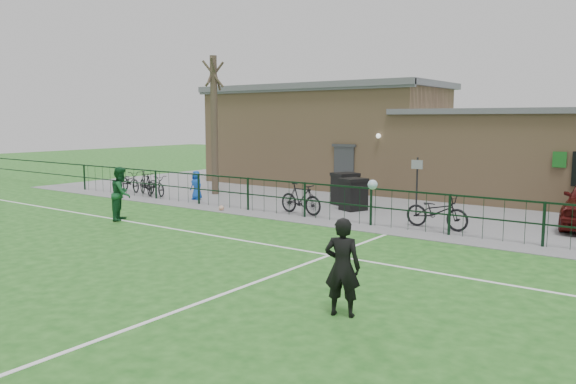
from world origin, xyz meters
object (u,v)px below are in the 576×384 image
Objects in this scene: bare_tree at (214,126)px; bicycle_c at (156,185)px; bicycle_d at (301,199)px; bicycle_e at (437,211)px; wheelie_bin_left at (345,190)px; bicycle_b at (146,183)px; ball_ground at (221,208)px; bicycle_a at (131,181)px; spectator_child at (196,185)px; sign_post at (417,187)px; outfield_player at (121,194)px; wheelie_bin_right at (353,195)px.

bare_tree is 3.58× the size of bicycle_c.
bicycle_e is at bearing -80.58° from bicycle_d.
bicycle_b is at bearing -137.66° from wheelie_bin_left.
bicycle_e is at bearing 9.80° from ball_ground.
bicycle_c is at bearing -132.82° from bare_tree.
wheelie_bin_left is at bearing 52.56° from ball_ground.
bicycle_c is (0.45, 0.19, -0.07)m from bicycle_b.
bicycle_a is 1.51× the size of spectator_child.
outfield_player is at bearing -139.85° from sign_post.
spectator_child is at bearing 152.31° from ball_ground.
bicycle_b is (-8.38, -2.73, -0.06)m from wheelie_bin_left.
bare_tree is 4.77m from bicycle_a.
bicycle_b is (-11.63, -1.97, -0.49)m from sign_post.
wheelie_bin_left is at bearing -61.46° from bicycle_a.
outfield_player is at bearing -115.18° from bicycle_a.
spectator_child is 4.90m from outfield_player.
bicycle_e is at bearing -9.59° from bare_tree.
bare_tree is 3.01m from spectator_child.
sign_post is (2.33, 0.22, 0.46)m from wheelie_bin_right.
spectator_child reaches higher than bicycle_a.
spectator_child reaches higher than bicycle_d.
outfield_player is at bearing -113.85° from bicycle_b.
bicycle_b is 6.01m from outfield_player.
sign_post reaches higher than wheelie_bin_right.
bare_tree is at bearing -24.59° from bicycle_c.
bicycle_c is 1.42× the size of spectator_child.
bicycle_b is 1.02× the size of bicycle_c.
bicycle_d is at bearing -97.91° from wheelie_bin_right.
wheelie_bin_right reaches higher than bicycle_b.
outfield_player is at bearing -107.77° from wheelie_bin_right.
bicycle_c is 12.60m from bicycle_e.
bicycle_b is 13.04m from bicycle_e.
spectator_child is (2.76, 0.32, 0.08)m from bicycle_b.
bicycle_d reaches higher than bicycle_e.
bicycle_a is (-3.69, -1.67, -2.51)m from bare_tree.
wheelie_bin_left is 3.36m from sign_post.
spectator_child reaches higher than bicycle_e.
wheelie_bin_right is 0.63× the size of bicycle_b.
outfield_player is (5.61, -4.77, 0.39)m from bicycle_a.
spectator_child is (-5.48, 0.38, 0.05)m from bicycle_d.
ball_ground is (2.70, -1.42, -0.51)m from spectator_child.
bare_tree is 3.51× the size of bicycle_b.
spectator_child is (-10.29, 0.11, 0.07)m from bicycle_e.
bicycle_e is at bearing -97.24° from outfield_player.
bare_tree is 6.70m from wheelie_bin_left.
bicycle_e is (12.60, 0.02, 0.08)m from bicycle_c.
spectator_child is 0.67× the size of outfield_player.
bicycle_e reaches higher than bicycle_c.
bicycle_b is at bearing 95.36° from bicycle_e.
bicycle_c is 2.32m from spectator_child.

